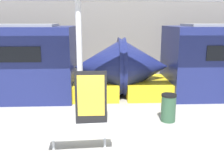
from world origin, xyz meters
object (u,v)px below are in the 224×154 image
at_px(trash_bin, 168,108).
at_px(support_column_near, 80,62).
at_px(poster_board, 91,98).
at_px(bench_near, 79,134).

distance_m(trash_bin, support_column_near, 3.37).
bearing_deg(poster_board, bench_near, -98.65).
distance_m(bench_near, trash_bin, 3.40).
bearing_deg(bench_near, trash_bin, 29.47).
distance_m(poster_board, support_column_near, 1.30).
bearing_deg(support_column_near, poster_board, -57.83).
bearing_deg(poster_board, support_column_near, 122.17).
relative_size(trash_bin, support_column_near, 0.24).
bearing_deg(support_column_near, trash_bin, -8.79).
bearing_deg(trash_bin, support_column_near, 171.21).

